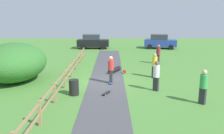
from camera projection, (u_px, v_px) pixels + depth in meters
The scene contains 14 objects.
ground_plane at pixel (106, 82), 15.99m from camera, with size 60.00×60.00×0.00m, color #4C8438.
asphalt_path at pixel (106, 82), 15.99m from camera, with size 2.40×28.00×0.02m, color #47474C.
wooden_fence at pixel (67, 73), 15.84m from camera, with size 0.12×18.12×1.10m.
bush_large at pixel (13, 62), 15.97m from camera, with size 4.29×5.14×2.64m, color #33702D.
trash_bin at pixel (73, 87), 13.34m from camera, with size 0.56×0.56×0.90m, color black.
skater_riding at pixel (110, 68), 15.44m from camera, with size 0.40×0.81×1.82m.
skater_fallen at pixel (115, 70), 18.57m from camera, with size 1.44×1.53×0.36m.
skateboard_loose at pixel (106, 93), 13.52m from camera, with size 0.54×0.80×0.08m.
bystander_green at pixel (203, 85), 11.89m from camera, with size 0.54×0.54×1.81m.
bystander_white at pixel (156, 74), 13.97m from camera, with size 0.53×0.53×1.82m.
bystander_maroon at pixel (158, 53), 21.74m from camera, with size 0.51×0.51×1.78m.
bystander_yellow at pixel (154, 64), 16.94m from camera, with size 0.50×0.50×1.79m.
parked_car_black at pixel (92, 41), 31.44m from camera, with size 4.23×2.05×1.92m.
parked_car_blue at pixel (159, 41), 31.47m from camera, with size 4.45×2.61×1.92m.
Camera 1 is at (0.37, -15.38, 4.51)m, focal length 37.64 mm.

